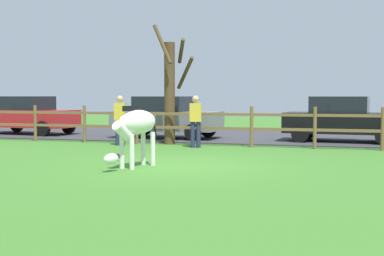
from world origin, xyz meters
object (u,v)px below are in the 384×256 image
parked_car_black (343,119)px  visitor_right_of_tree (196,119)px  crow_on_grass (118,156)px  visitor_left_of_tree (120,118)px  parked_car_grey (166,117)px  zebra (135,127)px  parked_car_red (28,115)px  bare_tree (170,89)px

parked_car_black → visitor_right_of_tree: (-4.39, -3.08, 0.06)m
crow_on_grass → parked_car_black: parked_car_black is taller
visitor_left_of_tree → crow_on_grass: bearing=-66.3°
parked_car_grey → visitor_left_of_tree: (-0.58, -2.85, 0.06)m
zebra → parked_car_grey: size_ratio=0.47×
parked_car_red → visitor_left_of_tree: 6.43m
crow_on_grass → visitor_left_of_tree: (-1.73, 3.96, 0.78)m
zebra → parked_car_black: parked_car_black is taller
zebra → parked_car_red: (-8.23, 8.16, -0.08)m
crow_on_grass → parked_car_black: 8.78m
parked_car_grey → parked_car_black: same height
crow_on_grass → parked_car_black: size_ratio=0.05×
parked_car_black → visitor_left_of_tree: (-6.99, -3.04, 0.06)m
bare_tree → parked_car_red: (-7.03, 2.25, -1.02)m
bare_tree → zebra: 6.10m
crow_on_grass → zebra: bearing=-48.5°
bare_tree → visitor_right_of_tree: size_ratio=2.44×
bare_tree → parked_car_red: bearing=162.2°
bare_tree → visitor_left_of_tree: 1.95m
zebra → parked_car_red: size_ratio=0.46×
crow_on_grass → parked_car_red: (-7.33, 7.13, 0.72)m
zebra → visitor_left_of_tree: 5.64m
parked_car_red → bare_tree: bearing=-17.8°
bare_tree → zebra: size_ratio=2.10×
parked_car_grey → parked_car_black: size_ratio=0.99×
zebra → parked_car_black: bearing=61.6°
bare_tree → visitor_left_of_tree: (-1.43, -0.92, -0.96)m
zebra → crow_on_grass: zebra is taller
zebra → parked_car_black: 9.13m
zebra → visitor_right_of_tree: 4.95m
bare_tree → zebra: bare_tree is taller
parked_car_black → parked_car_red: bearing=179.4°
zebra → visitor_left_of_tree: visitor_left_of_tree is taller
parked_car_red → parked_car_grey: bearing=-3.0°
zebra → crow_on_grass: (-0.91, 1.03, -0.80)m
bare_tree → visitor_right_of_tree: bare_tree is taller
visitor_right_of_tree → parked_car_red: bearing=158.6°
parked_car_black → visitor_right_of_tree: 5.36m
zebra → visitor_right_of_tree: size_ratio=1.16×
crow_on_grass → parked_car_grey: (-1.15, 6.81, 0.72)m
visitor_right_of_tree → crow_on_grass: bearing=-102.5°
parked_car_grey → zebra: bearing=-75.3°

